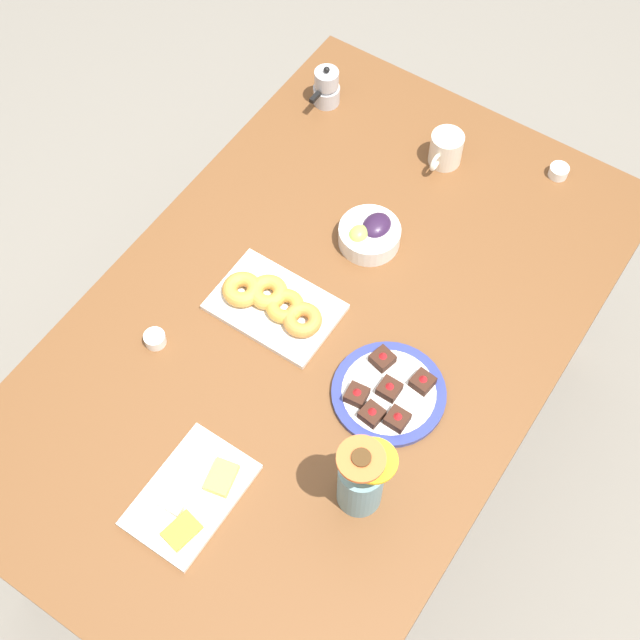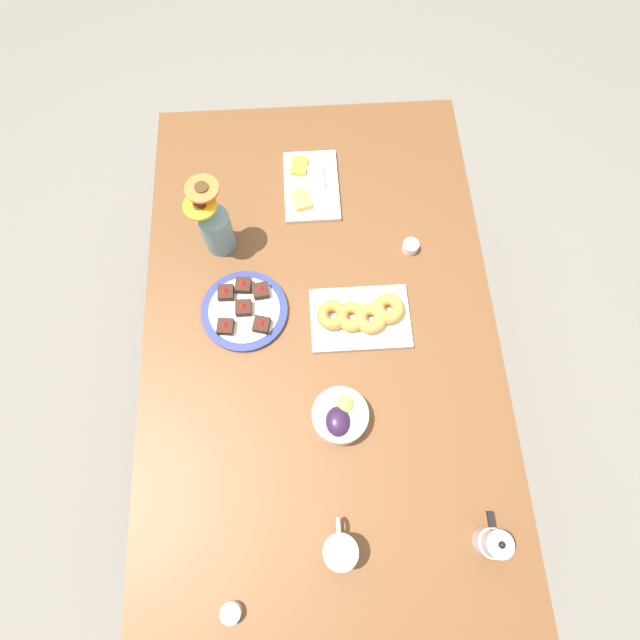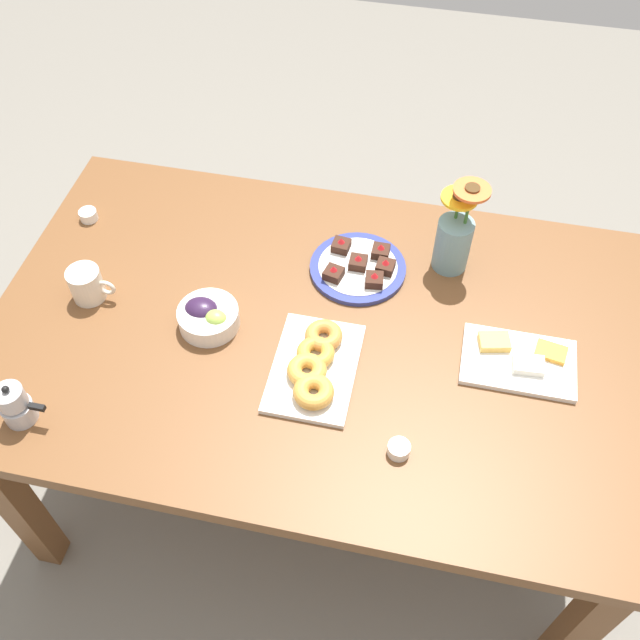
# 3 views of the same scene
# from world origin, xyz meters

# --- Properties ---
(ground_plane) EXTENTS (6.00, 6.00, 0.00)m
(ground_plane) POSITION_xyz_m (0.00, 0.00, 0.00)
(ground_plane) COLOR slate
(dining_table) EXTENTS (1.60, 1.00, 0.74)m
(dining_table) POSITION_xyz_m (0.00, 0.00, 0.65)
(dining_table) COLOR brown
(dining_table) RESTS_ON ground_plane
(coffee_mug) EXTENTS (0.12, 0.08, 0.09)m
(coffee_mug) POSITION_xyz_m (-0.58, -0.01, 0.78)
(coffee_mug) COLOR silver
(coffee_mug) RESTS_ON dining_table
(grape_bowl) EXTENTS (0.15, 0.15, 0.07)m
(grape_bowl) POSITION_xyz_m (-0.27, -0.04, 0.77)
(grape_bowl) COLOR white
(grape_bowl) RESTS_ON dining_table
(cheese_platter) EXTENTS (0.26, 0.17, 0.03)m
(cheese_platter) POSITION_xyz_m (0.47, 0.01, 0.75)
(cheese_platter) COLOR white
(cheese_platter) RESTS_ON dining_table
(croissant_platter) EXTENTS (0.19, 0.28, 0.05)m
(croissant_platter) POSITION_xyz_m (0.01, -0.12, 0.76)
(croissant_platter) COLOR white
(croissant_platter) RESTS_ON dining_table
(jam_cup_honey) EXTENTS (0.05, 0.05, 0.03)m
(jam_cup_honey) POSITION_xyz_m (-0.70, 0.25, 0.76)
(jam_cup_honey) COLOR white
(jam_cup_honey) RESTS_ON dining_table
(jam_cup_berry) EXTENTS (0.05, 0.05, 0.03)m
(jam_cup_berry) POSITION_xyz_m (0.23, -0.28, 0.76)
(jam_cup_berry) COLOR white
(jam_cup_berry) RESTS_ON dining_table
(dessert_plate) EXTENTS (0.25, 0.25, 0.05)m
(dessert_plate) POSITION_xyz_m (0.06, 0.21, 0.75)
(dessert_plate) COLOR navy
(dessert_plate) RESTS_ON dining_table
(flower_vase) EXTENTS (0.11, 0.11, 0.26)m
(flower_vase) POSITION_xyz_m (0.28, 0.28, 0.83)
(flower_vase) COLOR #6B939E
(flower_vase) RESTS_ON dining_table
(moka_pot) EXTENTS (0.11, 0.07, 0.12)m
(moka_pot) POSITION_xyz_m (-0.59, -0.37, 0.79)
(moka_pot) COLOR #B7B7BC
(moka_pot) RESTS_ON dining_table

